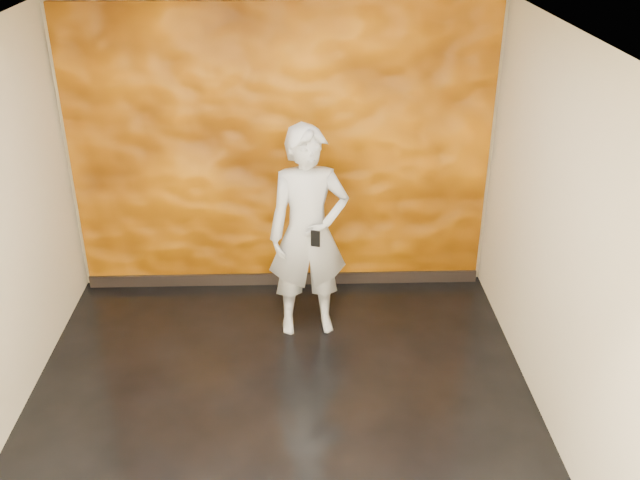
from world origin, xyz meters
The scene contains 5 objects.
room centered at (0.00, 0.00, 1.40)m, with size 4.02×4.02×2.81m.
feature_wall centered at (0.00, 1.96, 1.38)m, with size 3.90×0.06×2.75m, color orange.
baseboard centered at (0.00, 1.92, 0.06)m, with size 3.90×0.04×0.12m, color black.
man centered at (0.24, 1.14, 0.96)m, with size 0.70×0.46×1.91m, color #8F949C.
phone centered at (0.29, 0.87, 1.04)m, with size 0.08×0.02×0.14m, color black.
Camera 1 is at (0.17, -4.34, 3.66)m, focal length 40.00 mm.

